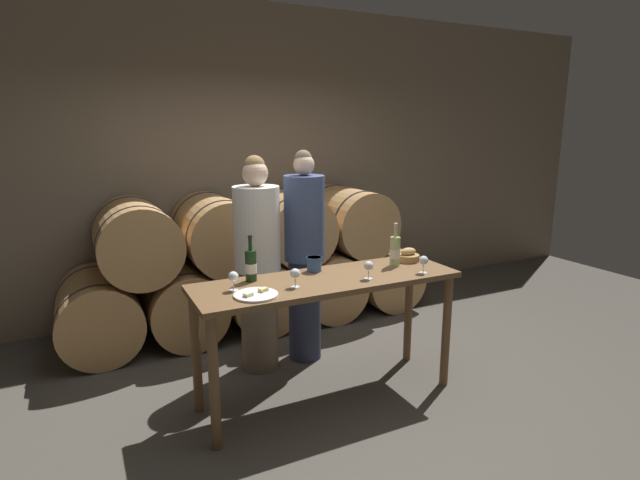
% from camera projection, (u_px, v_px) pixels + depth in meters
% --- Properties ---
extents(ground_plane, '(10.00, 10.00, 0.00)m').
position_uv_depth(ground_plane, '(327.00, 396.00, 3.69)').
color(ground_plane, '#4C473F').
extents(stone_wall_back, '(10.00, 0.12, 3.20)m').
position_uv_depth(stone_wall_back, '(232.00, 161.00, 5.28)').
color(stone_wall_back, '#7F705B').
rests_on(stone_wall_back, ground_plane).
extents(barrel_stack, '(3.59, 0.98, 1.33)m').
position_uv_depth(barrel_stack, '(253.00, 263.00, 4.97)').
color(barrel_stack, tan).
rests_on(barrel_stack, ground_plane).
extents(tasting_table, '(1.90, 0.60, 0.92)m').
position_uv_depth(tasting_table, '(328.00, 296.00, 3.52)').
color(tasting_table, brown).
rests_on(tasting_table, ground_plane).
extents(person_left, '(0.36, 0.36, 1.74)m').
position_uv_depth(person_left, '(258.00, 264.00, 3.96)').
color(person_left, '#756651').
rests_on(person_left, ground_plane).
extents(person_right, '(0.33, 0.33, 1.77)m').
position_uv_depth(person_right, '(304.00, 256.00, 4.14)').
color(person_right, '#2D334C').
rests_on(person_right, ground_plane).
extents(wine_bottle_red, '(0.08, 0.08, 0.32)m').
position_uv_depth(wine_bottle_red, '(251.00, 265.00, 3.41)').
color(wine_bottle_red, '#193819').
rests_on(wine_bottle_red, tasting_table).
extents(wine_bottle_white, '(0.08, 0.08, 0.33)m').
position_uv_depth(wine_bottle_white, '(395.00, 251.00, 3.78)').
color(wine_bottle_white, '#ADBC7F').
rests_on(wine_bottle_white, tasting_table).
extents(blue_crock, '(0.12, 0.12, 0.11)m').
position_uv_depth(blue_crock, '(314.00, 263.00, 3.64)').
color(blue_crock, '#335693').
rests_on(blue_crock, tasting_table).
extents(bread_basket, '(0.18, 0.18, 0.11)m').
position_uv_depth(bread_basket, '(408.00, 256.00, 3.93)').
color(bread_basket, '#A87F4C').
rests_on(bread_basket, tasting_table).
extents(cheese_plate, '(0.28, 0.28, 0.04)m').
position_uv_depth(cheese_plate, '(256.00, 295.00, 3.12)').
color(cheese_plate, white).
rests_on(cheese_plate, tasting_table).
extents(wine_glass_far_left, '(0.07, 0.07, 0.13)m').
position_uv_depth(wine_glass_far_left, '(233.00, 277.00, 3.20)').
color(wine_glass_far_left, white).
rests_on(wine_glass_far_left, tasting_table).
extents(wine_glass_left, '(0.07, 0.07, 0.13)m').
position_uv_depth(wine_glass_left, '(295.00, 274.00, 3.27)').
color(wine_glass_left, white).
rests_on(wine_glass_left, tasting_table).
extents(wine_glass_center, '(0.07, 0.07, 0.13)m').
position_uv_depth(wine_glass_center, '(369.00, 267.00, 3.45)').
color(wine_glass_center, white).
rests_on(wine_glass_center, tasting_table).
extents(wine_glass_right, '(0.07, 0.07, 0.13)m').
position_uv_depth(wine_glass_right, '(424.00, 261.00, 3.59)').
color(wine_glass_right, white).
rests_on(wine_glass_right, tasting_table).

